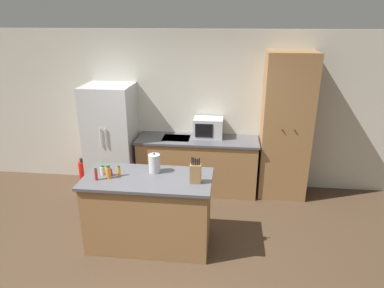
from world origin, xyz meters
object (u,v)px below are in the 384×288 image
(refrigerator, at_px, (112,138))
(microwave, at_px, (208,128))
(spice_bottle_amber_oil, at_px, (119,171))
(spice_bottle_pale_salt, at_px, (110,172))
(spice_bottle_tall_dark, at_px, (108,172))
(knife_block, at_px, (196,173))
(fire_extinguisher, at_px, (83,172))
(spice_bottle_green_herb, at_px, (103,170))
(pantry_cabinet, at_px, (286,127))
(spice_bottle_short_red, at_px, (96,174))
(kettle, at_px, (154,163))

(refrigerator, height_order, microwave, refrigerator)
(spice_bottle_amber_oil, bearing_deg, spice_bottle_pale_salt, -178.09)
(refrigerator, bearing_deg, spice_bottle_pale_salt, -71.64)
(spice_bottle_tall_dark, distance_m, spice_bottle_pale_salt, 0.08)
(microwave, distance_m, spice_bottle_amber_oil, 1.91)
(spice_bottle_tall_dark, xyz_separation_m, spice_bottle_amber_oil, (0.11, 0.07, -0.02))
(knife_block, relative_size, fire_extinguisher, 0.70)
(spice_bottle_pale_salt, bearing_deg, spice_bottle_tall_dark, -83.74)
(spice_bottle_green_herb, bearing_deg, pantry_cabinet, 32.61)
(microwave, relative_size, spice_bottle_pale_salt, 5.35)
(refrigerator, bearing_deg, spice_bottle_amber_oil, -67.72)
(pantry_cabinet, height_order, spice_bottle_green_herb, pantry_cabinet)
(spice_bottle_short_red, bearing_deg, spice_bottle_tall_dark, 25.91)
(refrigerator, distance_m, spice_bottle_pale_salt, 1.57)
(microwave, height_order, knife_block, knife_block)
(pantry_cabinet, height_order, spice_bottle_pale_salt, pantry_cabinet)
(spice_bottle_short_red, distance_m, kettle, 0.71)
(microwave, bearing_deg, pantry_cabinet, -4.06)
(pantry_cabinet, distance_m, spice_bottle_short_red, 2.96)
(knife_block, distance_m, spice_bottle_amber_oil, 0.95)
(spice_bottle_pale_salt, relative_size, fire_extinguisher, 0.19)
(refrigerator, height_order, spice_bottle_tall_dark, refrigerator)
(spice_bottle_tall_dark, relative_size, spice_bottle_green_herb, 1.36)
(spice_bottle_amber_oil, xyz_separation_m, spice_bottle_pale_salt, (-0.11, -0.00, -0.02))
(microwave, relative_size, spice_bottle_green_herb, 3.70)
(refrigerator, xyz_separation_m, microwave, (1.59, 0.16, 0.19))
(spice_bottle_green_herb, bearing_deg, spice_bottle_short_red, -99.74)
(refrigerator, bearing_deg, fire_extinguisher, 172.92)
(spice_bottle_green_herb, bearing_deg, spice_bottle_tall_dark, -39.70)
(kettle, bearing_deg, spice_bottle_green_herb, -167.05)
(pantry_cabinet, distance_m, knife_block, 2.06)
(refrigerator, relative_size, spice_bottle_pale_salt, 20.20)
(pantry_cabinet, distance_m, microwave, 1.22)
(knife_block, height_order, spice_bottle_green_herb, knife_block)
(microwave, xyz_separation_m, spice_bottle_tall_dark, (-1.09, -1.71, -0.05))
(pantry_cabinet, bearing_deg, refrigerator, -178.52)
(spice_bottle_tall_dark, height_order, fire_extinguisher, spice_bottle_tall_dark)
(spice_bottle_tall_dark, height_order, spice_bottle_green_herb, spice_bottle_tall_dark)
(spice_bottle_amber_oil, bearing_deg, spice_bottle_tall_dark, -144.99)
(knife_block, distance_m, spice_bottle_short_red, 1.19)
(knife_block, distance_m, kettle, 0.59)
(spice_bottle_short_red, xyz_separation_m, kettle, (0.65, 0.29, 0.04))
(pantry_cabinet, relative_size, spice_bottle_pale_salt, 26.32)
(spice_bottle_short_red, height_order, spice_bottle_amber_oil, spice_bottle_short_red)
(knife_block, relative_size, spice_bottle_amber_oil, 2.35)
(pantry_cabinet, xyz_separation_m, spice_bottle_amber_oil, (-2.19, -1.55, -0.14))
(pantry_cabinet, relative_size, knife_block, 7.09)
(pantry_cabinet, bearing_deg, kettle, -141.96)
(microwave, height_order, spice_bottle_green_herb, microwave)
(pantry_cabinet, xyz_separation_m, kettle, (-1.78, -1.40, -0.09))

